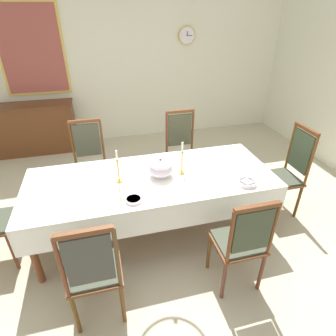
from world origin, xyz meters
TOP-DOWN VIEW (x-y plane):
  - ground at (0.00, 0.00)m, footprint 6.49×5.60m
  - back_wall at (0.00, 2.84)m, footprint 6.49×0.08m
  - dining_table at (0.00, -0.14)m, footprint 2.66×1.03m
  - tablecloth at (0.00, -0.14)m, footprint 2.68×1.05m
  - chair_south_a at (-0.66, -1.06)m, footprint 0.44×0.42m
  - chair_north_a at (-0.66, 0.78)m, footprint 0.44×0.42m
  - chair_south_b at (0.63, -1.06)m, footprint 0.44×0.42m
  - chair_north_b at (0.63, 0.79)m, footprint 0.44×0.42m
  - chair_head_east at (1.74, -0.14)m, footprint 0.42×0.44m
  - soup_tureen at (0.11, -0.14)m, footprint 0.27×0.27m
  - candlestick_west at (-0.34, -0.14)m, footprint 0.07×0.07m
  - candlestick_east at (0.34, -0.14)m, footprint 0.07×0.07m
  - bowl_near_left at (0.94, -0.52)m, footprint 0.19×0.19m
  - bowl_near_right at (-0.25, -0.51)m, footprint 0.16×0.16m
  - bowl_far_left at (0.06, 0.25)m, footprint 0.14×0.14m
  - spoon_primary at (1.05, -0.50)m, footprint 0.06×0.17m
  - spoon_secondary at (-0.36, -0.48)m, footprint 0.03×0.18m
  - sideboard at (-1.63, 2.52)m, footprint 1.44×0.48m
  - mounted_clock at (1.30, 2.77)m, footprint 0.32×0.06m
  - framed_painting at (-1.43, 2.78)m, footprint 1.07×0.05m

SIDE VIEW (x-z plane):
  - ground at x=0.00m, z-range -0.04..0.00m
  - sideboard at x=-1.63m, z-range 0.00..0.91m
  - chair_south_b at x=0.63m, z-range 0.03..1.10m
  - chair_south_a at x=-0.66m, z-range 0.02..1.14m
  - chair_north_a at x=-0.66m, z-range 0.02..1.14m
  - chair_north_b at x=0.63m, z-range 0.02..1.16m
  - chair_head_east at x=1.74m, z-range 0.01..1.18m
  - dining_table at x=0.00m, z-range 0.32..1.10m
  - tablecloth at x=0.00m, z-range 0.55..0.87m
  - spoon_primary at x=1.05m, z-range 0.78..0.79m
  - spoon_secondary at x=-0.36m, z-range 0.78..0.79m
  - bowl_near_right at x=-0.25m, z-range 0.79..0.82m
  - bowl_far_left at x=0.06m, z-range 0.79..0.82m
  - bowl_near_left at x=0.94m, z-range 0.79..0.83m
  - soup_tureen at x=0.11m, z-range 0.78..1.00m
  - candlestick_west at x=-0.34m, z-range 0.75..1.12m
  - candlestick_east at x=0.34m, z-range 0.75..1.13m
  - back_wall at x=0.00m, z-range 0.00..3.22m
  - framed_painting at x=-1.43m, z-range 1.00..2.48m
  - mounted_clock at x=1.30m, z-range 1.75..2.06m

